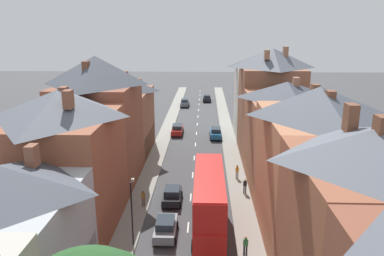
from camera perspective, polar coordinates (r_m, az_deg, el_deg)
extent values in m
cube|color=gray|center=(58.19, -4.44, -1.79)|extent=(2.20, 104.00, 0.14)
cube|color=gray|center=(57.94, 5.63, -1.89)|extent=(2.20, 104.00, 0.14)
cube|color=silver|center=(33.88, -0.60, -14.89)|extent=(0.14, 1.80, 0.01)
cube|color=silver|center=(39.19, -0.19, -10.50)|extent=(0.14, 1.80, 0.01)
cube|color=silver|center=(44.67, 0.11, -7.17)|extent=(0.14, 1.80, 0.01)
cube|color=silver|center=(50.27, 0.34, -4.58)|extent=(0.14, 1.80, 0.01)
cube|color=silver|center=(55.95, 0.53, -2.51)|extent=(0.14, 1.80, 0.01)
cube|color=silver|center=(61.70, 0.68, -0.82)|extent=(0.14, 1.80, 0.01)
cube|color=silver|center=(67.48, 0.81, 0.58)|extent=(0.14, 1.80, 0.01)
cube|color=silver|center=(73.31, 0.91, 1.76)|extent=(0.14, 1.80, 0.01)
cube|color=silver|center=(79.15, 1.00, 2.76)|extent=(0.14, 1.80, 0.01)
cube|color=silver|center=(85.02, 1.08, 3.62)|extent=(0.14, 1.80, 0.01)
cube|color=silver|center=(90.91, 1.14, 4.38)|extent=(0.14, 1.80, 0.01)
cube|color=silver|center=(96.81, 1.20, 5.04)|extent=(0.14, 1.80, 0.01)
cube|color=silver|center=(102.72, 1.26, 5.63)|extent=(0.14, 1.80, 0.01)
cube|color=#ADB2B7|center=(25.96, -26.02, -16.79)|extent=(8.00, 8.59, 7.78)
cube|color=brown|center=(25.01, -23.17, -3.91)|extent=(0.60, 0.90, 1.37)
cube|color=#935138|center=(33.33, -18.59, -6.69)|extent=(8.00, 10.76, 10.04)
cube|color=olive|center=(33.59, -11.64, -12.42)|extent=(0.12, 9.90, 3.20)
pyramid|color=#565B66|center=(31.66, -19.52, 3.64)|extent=(8.00, 10.76, 2.17)
cube|color=brown|center=(29.10, -18.35, 4.16)|extent=(0.60, 0.90, 1.36)
cube|color=brown|center=(31.86, -18.95, 4.87)|extent=(0.60, 0.90, 1.21)
cube|color=brown|center=(42.42, -13.89, -0.93)|extent=(8.00, 9.83, 11.09)
cube|color=olive|center=(42.77, -8.45, -6.09)|extent=(0.12, 9.05, 3.20)
pyramid|color=#474C56|center=(41.09, -14.52, 8.54)|extent=(8.00, 9.83, 2.98)
cube|color=brown|center=(39.33, -15.85, 8.98)|extent=(0.60, 0.90, 1.09)
cube|color=brown|center=(52.18, -10.85, 0.88)|extent=(8.00, 10.41, 8.71)
cube|color=olive|center=(52.20, -6.48, -2.08)|extent=(0.12, 9.58, 3.20)
pyramid|color=#383D47|center=(51.14, -11.15, 6.81)|extent=(8.00, 10.41, 2.20)
cube|color=brown|center=(53.12, -10.08, 7.85)|extent=(0.60, 0.90, 1.26)
cube|color=brown|center=(49.19, -11.88, 7.27)|extent=(0.60, 0.90, 1.39)
cube|color=#935138|center=(23.40, 24.93, -16.67)|extent=(8.00, 9.38, 10.34)
pyramid|color=#565B66|center=(21.00, 26.76, -2.26)|extent=(8.00, 9.38, 1.85)
cube|color=brown|center=(20.60, 26.89, -0.40)|extent=(0.60, 0.90, 1.51)
cube|color=brown|center=(22.67, 23.03, 1.43)|extent=(0.60, 0.90, 1.58)
cube|color=#B2704C|center=(32.23, 17.89, -7.11)|extent=(8.00, 11.57, 10.33)
cube|color=olive|center=(32.89, 10.59, -12.99)|extent=(0.12, 10.65, 3.20)
pyramid|color=#474C56|center=(30.49, 18.84, 3.92)|extent=(8.00, 11.57, 2.26)
cube|color=brown|center=(32.56, 18.28, 5.50)|extent=(0.60, 0.90, 0.97)
cube|color=brown|center=(29.44, 20.32, 4.40)|extent=(0.60, 0.90, 1.00)
cube|color=#A36042|center=(42.91, 13.81, -1.75)|extent=(8.00, 11.49, 9.65)
cube|color=black|center=(43.31, 8.41, -5.81)|extent=(0.12, 10.57, 3.20)
pyramid|color=#383D47|center=(41.67, 14.30, 5.72)|extent=(8.00, 11.49, 1.67)
cube|color=#99664C|center=(41.43, 15.55, 6.52)|extent=(0.60, 0.90, 1.34)
cube|color=brown|center=(52.02, 11.76, 2.53)|extent=(8.00, 8.22, 11.79)
cube|color=navy|center=(52.59, 7.28, -1.98)|extent=(0.12, 7.56, 3.20)
pyramid|color=#565B66|center=(50.98, 12.20, 10.40)|extent=(8.00, 8.22, 2.51)
cube|color=#99664C|center=(48.64, 11.34, 10.91)|extent=(0.60, 0.90, 1.15)
cube|color=#99664C|center=(50.89, 14.06, 11.12)|extent=(0.60, 0.90, 1.48)
cube|color=beige|center=(59.91, 10.49, 3.86)|extent=(8.00, 7.93, 11.03)
cube|color=#1E5133|center=(60.33, 6.61, 0.28)|extent=(0.12, 7.30, 3.20)
pyramid|color=#474C56|center=(59.00, 10.80, 10.20)|extent=(8.00, 7.93, 2.25)
cube|color=brown|center=(58.74, 11.56, 10.80)|extent=(0.60, 0.90, 1.35)
cube|color=brown|center=(59.81, 11.74, 10.70)|extent=(0.60, 0.90, 1.00)
cube|color=red|center=(32.44, 2.59, -13.05)|extent=(2.44, 10.80, 2.50)
cube|color=red|center=(31.38, 2.64, -9.18)|extent=(2.44, 10.58, 2.30)
cube|color=red|center=(30.90, 2.67, -7.15)|extent=(2.39, 10.37, 0.10)
cube|color=#28333D|center=(37.16, 2.53, -8.88)|extent=(2.20, 0.10, 1.20)
cube|color=#28333D|center=(36.28, 2.57, -5.56)|extent=(2.20, 0.10, 1.10)
cube|color=#28333D|center=(32.33, 0.43, -12.63)|extent=(0.06, 9.18, 0.90)
cube|color=#28333D|center=(31.34, 0.44, -8.99)|extent=(0.06, 9.18, 0.90)
cube|color=yellow|center=(36.01, 2.59, -4.37)|extent=(1.34, 0.08, 0.32)
cylinder|color=black|center=(35.94, 0.54, -12.12)|extent=(0.30, 1.00, 1.00)
cylinder|color=black|center=(35.97, 4.51, -12.15)|extent=(0.30, 1.00, 1.00)
cylinder|color=black|center=(30.47, 0.20, -17.57)|extent=(0.30, 1.00, 1.00)
cylinder|color=black|center=(30.50, 5.01, -17.59)|extent=(0.30, 1.00, 1.00)
cube|color=maroon|center=(61.00, -2.25, -0.35)|extent=(1.70, 4.44, 0.77)
cube|color=#28333D|center=(60.60, -2.27, 0.22)|extent=(1.46, 2.22, 0.60)
cylinder|color=black|center=(62.49, -2.93, -0.34)|extent=(0.20, 0.62, 0.62)
cylinder|color=black|center=(62.36, -1.37, -0.36)|extent=(0.20, 0.62, 0.62)
cylinder|color=black|center=(59.85, -3.15, -1.04)|extent=(0.20, 0.62, 0.62)
cylinder|color=black|center=(59.72, -1.53, -1.06)|extent=(0.20, 0.62, 0.62)
cube|color=#4C515B|center=(82.68, -1.10, 3.79)|extent=(1.70, 4.18, 0.79)
cube|color=#28333D|center=(82.34, -1.11, 4.24)|extent=(1.46, 2.09, 0.60)
cylinder|color=black|center=(84.08, -1.63, 3.70)|extent=(0.20, 0.62, 0.62)
cylinder|color=black|center=(83.99, -0.47, 3.70)|extent=(0.20, 0.62, 0.62)
cylinder|color=black|center=(81.54, -1.75, 3.34)|extent=(0.20, 0.62, 0.62)
cylinder|color=black|center=(81.45, -0.55, 3.33)|extent=(0.20, 0.62, 0.62)
cube|color=#B7BABF|center=(41.60, 2.47, -7.90)|extent=(1.70, 4.21, 0.77)
cube|color=#28333D|center=(41.14, 2.48, -7.13)|extent=(1.46, 2.10, 0.60)
cylinder|color=black|center=(42.95, 1.31, -7.68)|extent=(0.20, 0.62, 0.62)
cylinder|color=black|center=(42.97, 3.60, -7.70)|extent=(0.20, 0.62, 0.62)
cylinder|color=black|center=(40.56, 1.26, -9.11)|extent=(0.20, 0.62, 0.62)
cylinder|color=black|center=(40.58, 3.69, -9.12)|extent=(0.20, 0.62, 0.62)
cube|color=gray|center=(32.48, -4.01, -15.02)|extent=(1.70, 4.06, 0.72)
cube|color=#28333D|center=(31.98, -4.07, -14.18)|extent=(1.46, 2.03, 0.60)
cylinder|color=black|center=(33.83, -5.25, -14.42)|extent=(0.20, 0.62, 0.62)
cylinder|color=black|center=(33.67, -2.28, -14.51)|extent=(0.20, 0.62, 0.62)
cylinder|color=black|center=(31.69, -5.84, -16.65)|extent=(0.20, 0.62, 0.62)
cylinder|color=black|center=(31.51, -2.64, -16.78)|extent=(0.20, 0.62, 0.62)
cube|color=black|center=(88.32, 2.29, 4.48)|extent=(1.70, 3.83, 0.70)
cube|color=#28333D|center=(88.01, 2.30, 4.88)|extent=(1.46, 1.92, 0.60)
cylinder|color=black|center=(89.55, 1.74, 4.41)|extent=(0.20, 0.62, 0.62)
cylinder|color=black|center=(89.56, 2.83, 4.40)|extent=(0.20, 0.62, 0.62)
cylinder|color=black|center=(87.22, 1.73, 4.12)|extent=(0.20, 0.62, 0.62)
cylinder|color=black|center=(87.22, 2.85, 4.11)|extent=(0.20, 0.62, 0.62)
cube|color=#236093|center=(59.16, 3.63, -0.85)|extent=(1.70, 4.42, 0.79)
cube|color=#28333D|center=(58.76, 3.64, -0.26)|extent=(1.46, 2.21, 0.60)
cylinder|color=black|center=(60.56, 2.79, -0.84)|extent=(0.20, 0.62, 0.62)
cylinder|color=black|center=(60.61, 4.39, -0.86)|extent=(0.20, 0.62, 0.62)
cylinder|color=black|center=(57.93, 2.81, -1.59)|extent=(0.20, 0.62, 0.62)
cylinder|color=black|center=(57.98, 4.50, -1.60)|extent=(0.20, 0.62, 0.62)
cube|color=black|center=(37.99, -3.02, -10.32)|extent=(1.70, 3.86, 0.68)
cube|color=#28333D|center=(37.55, -3.06, -9.56)|extent=(1.46, 1.93, 0.60)
cylinder|color=black|center=(39.29, -4.11, -9.98)|extent=(0.20, 0.62, 0.62)
cylinder|color=black|center=(39.15, -1.60, -10.04)|extent=(0.20, 0.62, 0.62)
cylinder|color=black|center=(37.15, -4.51, -11.54)|extent=(0.20, 0.62, 0.62)
cylinder|color=black|center=(37.01, -1.84, -11.61)|extent=(0.20, 0.62, 0.62)
cylinder|color=#23232D|center=(30.16, 7.95, -17.97)|extent=(0.14, 0.14, 0.84)
cylinder|color=#23232D|center=(30.18, 8.31, -17.96)|extent=(0.14, 0.14, 0.84)
cube|color=#338447|center=(29.80, 8.18, -16.86)|extent=(0.36, 0.22, 0.54)
sphere|color=tan|center=(29.59, 8.21, -16.21)|extent=(0.22, 0.22, 0.22)
cylinder|color=brown|center=(37.29, -7.54, -11.10)|extent=(0.14, 0.14, 0.84)
cylinder|color=brown|center=(37.26, -7.26, -11.11)|extent=(0.14, 0.14, 0.84)
cube|color=#A87A38|center=(36.97, -7.44, -10.15)|extent=(0.36, 0.22, 0.54)
sphere|color=brown|center=(36.81, -7.46, -9.60)|extent=(0.22, 0.22, 0.22)
cylinder|color=#3D4256|center=(39.93, 7.92, -9.27)|extent=(0.14, 0.14, 0.84)
cylinder|color=#3D4256|center=(39.94, 8.18, -9.27)|extent=(0.14, 0.14, 0.84)
cube|color=black|center=(39.66, 8.08, -8.36)|extent=(0.36, 0.22, 0.54)
sphere|color=beige|center=(39.50, 8.10, -7.85)|extent=(0.22, 0.22, 0.22)
cylinder|color=gray|center=(43.51, 6.76, -7.12)|extent=(0.14, 0.14, 0.84)
cylinder|color=gray|center=(43.53, 6.99, -7.12)|extent=(0.14, 0.14, 0.84)
cube|color=gold|center=(43.26, 6.90, -6.27)|extent=(0.36, 0.22, 0.54)
sphere|color=brown|center=(43.12, 6.92, -5.79)|extent=(0.22, 0.22, 0.22)
cylinder|color=black|center=(30.39, -9.13, -12.95)|extent=(0.12, 0.12, 5.50)
cylinder|color=black|center=(29.65, -9.18, -8.02)|extent=(0.08, 0.90, 0.08)
cube|color=beige|center=(30.09, -9.01, -7.82)|extent=(0.20, 0.32, 0.20)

